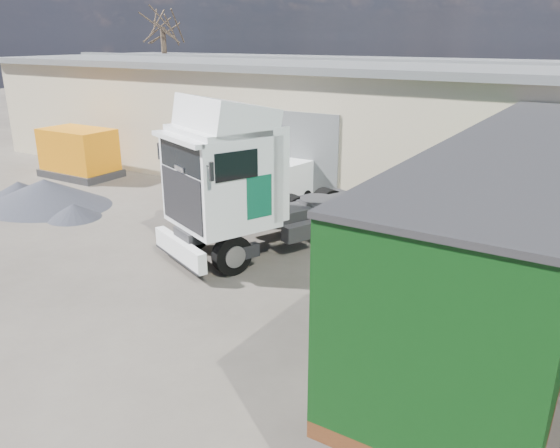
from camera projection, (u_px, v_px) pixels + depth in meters
The scene contains 8 objects.
ground at pixel (161, 307), 13.62m from camera, with size 120.00×120.00×0.00m, color black.
warehouse at pixel (285, 112), 28.61m from camera, with size 30.60×12.60×5.42m.
bare_tree at pixel (162, 12), 36.06m from camera, with size 4.00×4.00×9.60m.
tractor_unit at pixel (248, 188), 16.48m from camera, with size 5.33×7.62×4.88m.
box_trailer at pixel (522, 218), 11.67m from camera, with size 3.04×13.47×4.47m.
panel_van at pixel (263, 188), 20.88m from camera, with size 2.29×4.46×1.74m.
orange_skip at pixel (79, 156), 26.02m from camera, with size 3.66×2.29×2.29m.
gravel_heap at pixel (44, 193), 21.62m from camera, with size 7.10×6.59×1.10m.
Camera 1 is at (8.93, -8.84, 6.39)m, focal length 35.00 mm.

